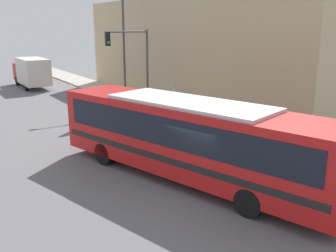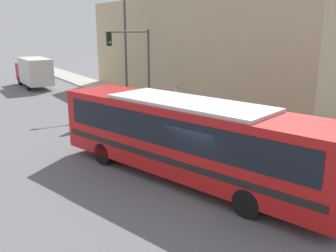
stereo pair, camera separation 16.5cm
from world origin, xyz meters
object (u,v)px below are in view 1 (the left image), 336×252
street_lamp (120,40)px  traffic_light_pole (134,56)px  fire_hydrant (215,126)px  delivery_truck (31,71)px  parking_meter (188,110)px  city_bus (188,135)px  pedestrian_near_corner (175,97)px

street_lamp → traffic_light_pole: bearing=-103.1°
fire_hydrant → traffic_light_pole: (-0.94, 7.87, 3.45)m
fire_hydrant → street_lamp: size_ratio=0.09×
delivery_truck → parking_meter: size_ratio=5.64×
city_bus → fire_hydrant: bearing=24.9°
traffic_light_pole → street_lamp: bearing=76.9°
city_bus → fire_hydrant: 6.80m
city_bus → street_lamp: street_lamp is taller
delivery_truck → traffic_light_pole: bearing=-76.7°
city_bus → delivery_truck: city_bus is taller
traffic_light_pole → pedestrian_near_corner: size_ratio=3.23×
traffic_light_pole → parking_meter: (0.94, -5.25, -2.99)m
fire_hydrant → pedestrian_near_corner: pedestrian_near_corner is taller
fire_hydrant → city_bus: bearing=-139.3°
fire_hydrant → parking_meter: bearing=90.0°
parking_meter → street_lamp: (-0.04, 9.12, 3.90)m
fire_hydrant → pedestrian_near_corner: (1.59, 6.37, 0.52)m
traffic_light_pole → street_lamp: 4.08m
delivery_truck → pedestrian_near_corner: size_ratio=3.94×
delivery_truck → traffic_light_pole: 15.58m
delivery_truck → street_lamp: street_lamp is taller
fire_hydrant → delivery_truck: bearing=101.1°
city_bus → pedestrian_near_corner: (6.64, 10.71, -0.83)m
pedestrian_near_corner → delivery_truck: bearing=110.2°
pedestrian_near_corner → fire_hydrant: bearing=-104.0°
city_bus → traffic_light_pole: 13.06m
street_lamp → fire_hydrant: bearing=-89.8°
fire_hydrant → parking_meter: 2.65m
city_bus → parking_meter: city_bus is taller
city_bus → pedestrian_near_corner: size_ratio=7.24×
delivery_truck → fire_hydrant: size_ratio=9.26×
street_lamp → delivery_truck: bearing=111.8°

